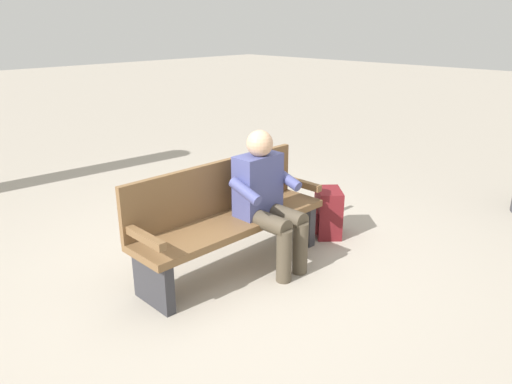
% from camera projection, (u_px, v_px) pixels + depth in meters
% --- Properties ---
extents(ground_plane, '(40.00, 40.00, 0.00)m').
position_uv_depth(ground_plane, '(234.00, 268.00, 4.16)').
color(ground_plane, '#A89E8E').
extents(bench_near, '(1.81, 0.50, 0.90)m').
position_uv_depth(bench_near, '(227.00, 216.00, 4.06)').
color(bench_near, brown).
rests_on(bench_near, ground).
extents(person_seated, '(0.57, 0.58, 1.18)m').
position_uv_depth(person_seated, '(267.00, 197.00, 4.01)').
color(person_seated, '#474C84').
rests_on(person_seated, ground).
extents(backpack, '(0.39, 0.40, 0.47)m').
position_uv_depth(backpack, '(327.00, 213.00, 4.73)').
color(backpack, maroon).
rests_on(backpack, ground).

